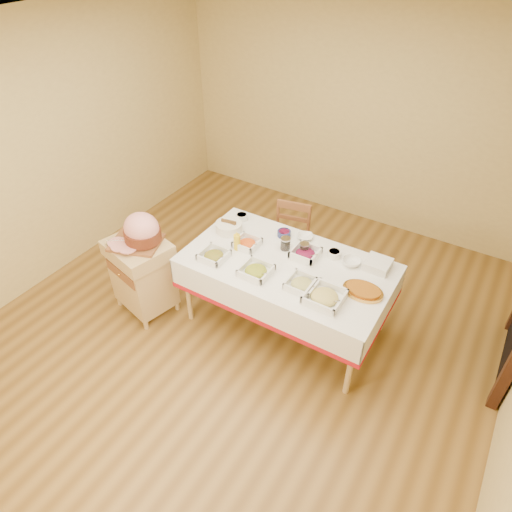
{
  "coord_description": "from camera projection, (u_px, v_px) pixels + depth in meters",
  "views": [
    {
      "loc": [
        1.7,
        -2.49,
        3.27
      ],
      "look_at": [
        0.04,
        0.2,
        0.79
      ],
      "focal_mm": 32.0,
      "sensor_mm": 36.0,
      "label": 1
    }
  ],
  "objects": [
    {
      "name": "room_shell",
      "position": [
        239.0,
        217.0,
        3.58
      ],
      "size": [
        5.0,
        5.0,
        5.0
      ],
      "color": "olive",
      "rests_on": "ground"
    },
    {
      "name": "dining_table",
      "position": [
        287.0,
        277.0,
        4.09
      ],
      "size": [
        1.82,
        1.02,
        0.76
      ],
      "color": "tan",
      "rests_on": "ground"
    },
    {
      "name": "butcher_cart",
      "position": [
        142.0,
        273.0,
        4.37
      ],
      "size": [
        0.66,
        0.59,
        0.8
      ],
      "color": "tan",
      "rests_on": "ground"
    },
    {
      "name": "dining_chair",
      "position": [
        289.0,
        243.0,
        4.75
      ],
      "size": [
        0.45,
        0.44,
        0.87
      ],
      "color": "brown",
      "rests_on": "ground"
    },
    {
      "name": "ham_on_board",
      "position": [
        141.0,
        232.0,
        4.08
      ],
      "size": [
        0.47,
        0.45,
        0.31
      ],
      "color": "brown",
      "rests_on": "butcher_cart"
    },
    {
      "name": "serving_dish_a",
      "position": [
        214.0,
        255.0,
        4.02
      ],
      "size": [
        0.24,
        0.23,
        0.1
      ],
      "color": "white",
      "rests_on": "dining_table"
    },
    {
      "name": "serving_dish_b",
      "position": [
        256.0,
        271.0,
        3.86
      ],
      "size": [
        0.25,
        0.25,
        0.1
      ],
      "color": "white",
      "rests_on": "dining_table"
    },
    {
      "name": "serving_dish_c",
      "position": [
        302.0,
        284.0,
        3.72
      ],
      "size": [
        0.24,
        0.24,
        0.1
      ],
      "color": "white",
      "rests_on": "dining_table"
    },
    {
      "name": "serving_dish_d",
      "position": [
        325.0,
        297.0,
        3.6
      ],
      "size": [
        0.29,
        0.29,
        0.11
      ],
      "color": "white",
      "rests_on": "dining_table"
    },
    {
      "name": "serving_dish_e",
      "position": [
        247.0,
        243.0,
        4.17
      ],
      "size": [
        0.22,
        0.21,
        0.1
      ],
      "color": "white",
      "rests_on": "dining_table"
    },
    {
      "name": "serving_dish_f",
      "position": [
        305.0,
        253.0,
        4.04
      ],
      "size": [
        0.24,
        0.23,
        0.11
      ],
      "color": "white",
      "rests_on": "dining_table"
    },
    {
      "name": "small_bowl_left",
      "position": [
        242.0,
        216.0,
        4.52
      ],
      "size": [
        0.12,
        0.12,
        0.06
      ],
      "color": "white",
      "rests_on": "dining_table"
    },
    {
      "name": "small_bowl_mid",
      "position": [
        284.0,
        233.0,
        4.29
      ],
      "size": [
        0.13,
        0.13,
        0.05
      ],
      "color": "navy",
      "rests_on": "dining_table"
    },
    {
      "name": "small_bowl_right",
      "position": [
        334.0,
        253.0,
        4.04
      ],
      "size": [
        0.12,
        0.12,
        0.06
      ],
      "color": "white",
      "rests_on": "dining_table"
    },
    {
      "name": "bowl_white_imported",
      "position": [
        305.0,
        237.0,
        4.27
      ],
      "size": [
        0.19,
        0.19,
        0.04
      ],
      "primitive_type": "imported",
      "rotation": [
        0.0,
        0.0,
        0.43
      ],
      "color": "white",
      "rests_on": "dining_table"
    },
    {
      "name": "bowl_small_imported",
      "position": [
        352.0,
        262.0,
        3.96
      ],
      "size": [
        0.2,
        0.2,
        0.05
      ],
      "primitive_type": "imported",
      "rotation": [
        0.0,
        0.0,
        0.32
      ],
      "color": "white",
      "rests_on": "dining_table"
    },
    {
      "name": "preserve_jar_left",
      "position": [
        285.0,
        244.0,
        4.12
      ],
      "size": [
        0.09,
        0.09,
        0.12
      ],
      "color": "silver",
      "rests_on": "dining_table"
    },
    {
      "name": "preserve_jar_right",
      "position": [
        304.0,
        249.0,
        4.07
      ],
      "size": [
        0.09,
        0.09,
        0.11
      ],
      "color": "silver",
      "rests_on": "dining_table"
    },
    {
      "name": "mustard_bottle",
      "position": [
        237.0,
        241.0,
        4.1
      ],
      "size": [
        0.06,
        0.06,
        0.19
      ],
      "color": "yellow",
      "rests_on": "dining_table"
    },
    {
      "name": "bread_basket",
      "position": [
        229.0,
        227.0,
        4.35
      ],
      "size": [
        0.25,
        0.25,
        0.11
      ],
      "color": "white",
      "rests_on": "dining_table"
    },
    {
      "name": "plate_stack",
      "position": [
        378.0,
        264.0,
        3.91
      ],
      "size": [
        0.21,
        0.21,
        0.08
      ],
      "color": "white",
      "rests_on": "dining_table"
    },
    {
      "name": "brass_platter",
      "position": [
        363.0,
        291.0,
        3.68
      ],
      "size": [
        0.34,
        0.24,
        0.04
      ],
      "color": "gold",
      "rests_on": "dining_table"
    }
  ]
}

